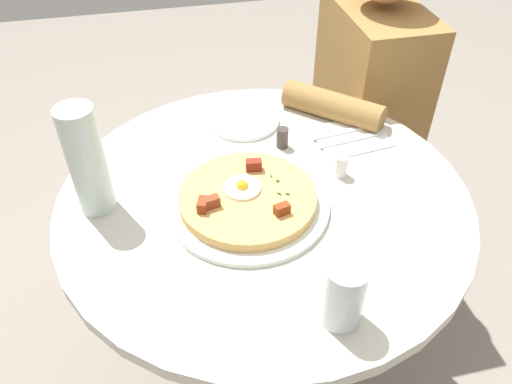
% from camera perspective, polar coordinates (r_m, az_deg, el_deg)
% --- Properties ---
extents(ground_plane, '(6.00, 6.00, 0.00)m').
position_cam_1_polar(ground_plane, '(1.65, 0.62, -19.75)').
color(ground_plane, gray).
extents(dining_table, '(0.87, 0.87, 0.74)m').
position_cam_1_polar(dining_table, '(1.19, 0.82, -6.44)').
color(dining_table, beige).
rests_on(dining_table, ground_plane).
extents(person_seated, '(0.51, 0.45, 1.14)m').
position_cam_1_polar(person_seated, '(1.66, 11.75, 6.03)').
color(person_seated, '#2D2D33').
rests_on(person_seated, ground_plane).
extents(pizza_plate, '(0.33, 0.33, 0.01)m').
position_cam_1_polar(pizza_plate, '(1.03, -0.94, -1.37)').
color(pizza_plate, silver).
rests_on(pizza_plate, dining_table).
extents(breakfast_pizza, '(0.28, 0.28, 0.05)m').
position_cam_1_polar(breakfast_pizza, '(1.02, -1.00, -0.62)').
color(breakfast_pizza, tan).
rests_on(breakfast_pizza, pizza_plate).
extents(bread_plate, '(0.18, 0.18, 0.01)m').
position_cam_1_polar(bread_plate, '(1.27, -1.42, 8.10)').
color(bread_plate, white).
rests_on(bread_plate, dining_table).
extents(napkin, '(0.16, 0.19, 0.00)m').
position_cam_1_polar(napkin, '(1.24, 10.64, 6.18)').
color(napkin, white).
rests_on(napkin, dining_table).
extents(fork, '(0.04, 0.18, 0.00)m').
position_cam_1_polar(fork, '(1.25, 10.27, 6.80)').
color(fork, silver).
rests_on(fork, napkin).
extents(knife, '(0.04, 0.18, 0.00)m').
position_cam_1_polar(knife, '(1.23, 11.06, 5.90)').
color(knife, silver).
rests_on(knife, napkin).
extents(water_glass, '(0.07, 0.07, 0.12)m').
position_cam_1_polar(water_glass, '(0.82, 9.88, -11.36)').
color(water_glass, silver).
rests_on(water_glass, dining_table).
extents(water_bottle, '(0.07, 0.07, 0.23)m').
position_cam_1_polar(water_bottle, '(1.01, -18.62, 3.31)').
color(water_bottle, silver).
rests_on(water_bottle, dining_table).
extents(salt_shaker, '(0.03, 0.03, 0.05)m').
position_cam_1_polar(salt_shaker, '(1.11, 9.64, 2.95)').
color(salt_shaker, white).
rests_on(salt_shaker, dining_table).
extents(pepper_shaker, '(0.03, 0.03, 0.05)m').
position_cam_1_polar(pepper_shaker, '(1.18, 3.01, 6.16)').
color(pepper_shaker, '#3F3833').
rests_on(pepper_shaker, dining_table).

